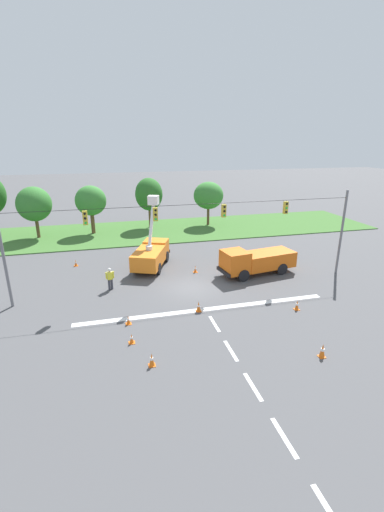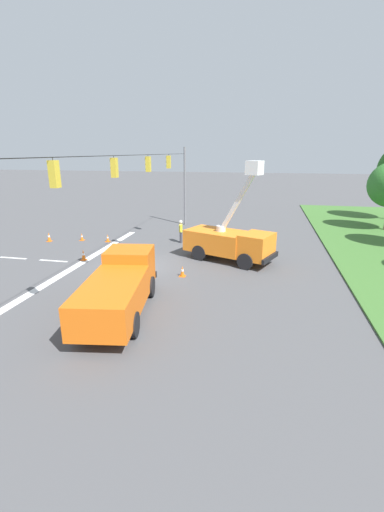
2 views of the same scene
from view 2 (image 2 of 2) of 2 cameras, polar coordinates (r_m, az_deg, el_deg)
ground_plane at (r=21.32m, az=-9.08°, el=-1.78°), size 200.00×200.00×0.00m
lane_markings at (r=23.66m, az=-21.04°, el=-0.82°), size 17.60×15.25×0.01m
signal_gantry at (r=20.35m, az=-9.67°, el=10.55°), size 26.20×0.33×7.20m
utility_truck_bucket_lift at (r=22.04m, az=6.35°, el=2.58°), size 4.28×6.19×6.29m
utility_truck_support_near at (r=15.13m, az=-11.98°, el=-5.00°), size 6.96×3.23×2.32m
road_worker at (r=26.43m, az=-1.87°, el=4.36°), size 0.64×0.31×1.77m
traffic_cone_foreground_left at (r=28.78m, az=11.47°, el=3.61°), size 0.36×0.36×0.60m
traffic_cone_foreground_right at (r=23.31m, az=-17.65°, el=0.18°), size 0.36×0.36×0.73m
traffic_cone_mid_left at (r=19.37m, az=-1.62°, el=-2.55°), size 0.36×0.36×0.64m
traffic_cone_mid_right at (r=27.64m, az=-13.88°, el=2.90°), size 0.36×0.36×0.60m
traffic_cone_near_bucket at (r=29.16m, az=-22.74°, el=2.95°), size 0.36×0.36×0.74m
traffic_cone_far_left at (r=28.63m, az=-17.89°, el=3.04°), size 0.36×0.36×0.59m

